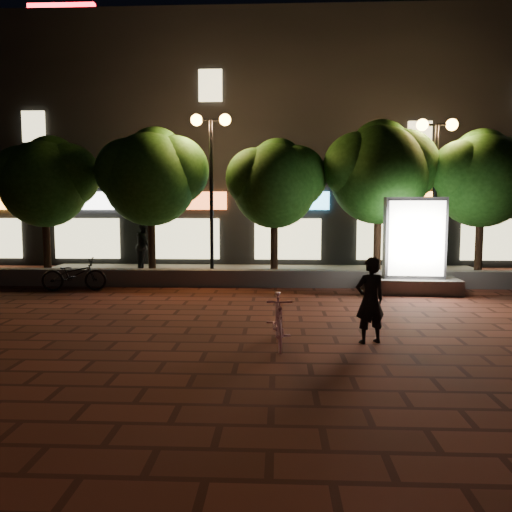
# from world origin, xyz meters

# --- Properties ---
(ground) EXTENTS (80.00, 80.00, 0.00)m
(ground) POSITION_xyz_m (0.00, 0.00, 0.00)
(ground) COLOR #5C281D
(ground) RESTS_ON ground
(retaining_wall) EXTENTS (16.00, 0.45, 0.50)m
(retaining_wall) POSITION_xyz_m (0.00, 4.00, 0.25)
(retaining_wall) COLOR #62605B
(retaining_wall) RESTS_ON ground
(sidewalk) EXTENTS (16.00, 5.00, 0.08)m
(sidewalk) POSITION_xyz_m (0.00, 6.50, 0.04)
(sidewalk) COLOR #62605B
(sidewalk) RESTS_ON ground
(building_block) EXTENTS (28.00, 8.12, 11.30)m
(building_block) POSITION_xyz_m (-0.01, 12.99, 5.00)
(building_block) COLOR black
(building_block) RESTS_ON ground
(tree_far_left) EXTENTS (3.36, 2.80, 4.63)m
(tree_far_left) POSITION_xyz_m (-6.95, 5.46, 3.29)
(tree_far_left) COLOR black
(tree_far_left) RESTS_ON sidewalk
(tree_left) EXTENTS (3.60, 3.00, 4.89)m
(tree_left) POSITION_xyz_m (-3.45, 5.46, 3.44)
(tree_left) COLOR black
(tree_left) RESTS_ON sidewalk
(tree_mid) EXTENTS (3.24, 2.70, 4.50)m
(tree_mid) POSITION_xyz_m (0.55, 5.46, 3.22)
(tree_mid) COLOR black
(tree_mid) RESTS_ON sidewalk
(tree_right) EXTENTS (3.72, 3.10, 5.07)m
(tree_right) POSITION_xyz_m (3.86, 5.46, 3.57)
(tree_right) COLOR black
(tree_right) RESTS_ON sidewalk
(tree_far_right) EXTENTS (3.48, 2.90, 4.76)m
(tree_far_right) POSITION_xyz_m (7.05, 5.46, 3.37)
(tree_far_right) COLOR black
(tree_far_right) RESTS_ON sidewalk
(street_lamp_left) EXTENTS (1.26, 0.36, 5.18)m
(street_lamp_left) POSITION_xyz_m (-1.50, 5.20, 4.03)
(street_lamp_left) COLOR black
(street_lamp_left) RESTS_ON sidewalk
(street_lamp_right) EXTENTS (1.26, 0.36, 4.98)m
(street_lamp_right) POSITION_xyz_m (5.50, 5.20, 3.89)
(street_lamp_right) COLOR black
(street_lamp_right) RESTS_ON sidewalk
(ad_kiosk) EXTENTS (2.49, 1.35, 2.63)m
(ad_kiosk) POSITION_xyz_m (4.37, 3.17, 1.06)
(ad_kiosk) COLOR #62605B
(ad_kiosk) RESTS_ON ground
(scooter_pink) EXTENTS (0.50, 1.52, 0.90)m
(scooter_pink) POSITION_xyz_m (0.64, -2.42, 0.45)
(scooter_pink) COLOR pink
(scooter_pink) RESTS_ON ground
(rider) EXTENTS (0.64, 0.53, 1.52)m
(rider) POSITION_xyz_m (2.23, -2.13, 0.76)
(rider) COLOR black
(rider) RESTS_ON ground
(scooter_parked) EXTENTS (1.85, 0.87, 0.94)m
(scooter_parked) POSITION_xyz_m (-5.12, 3.00, 0.47)
(scooter_parked) COLOR black
(scooter_parked) RESTS_ON ground
(pedestrian) EXTENTS (0.74, 0.93, 1.85)m
(pedestrian) POSITION_xyz_m (-4.05, 6.71, 1.00)
(pedestrian) COLOR black
(pedestrian) RESTS_ON sidewalk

